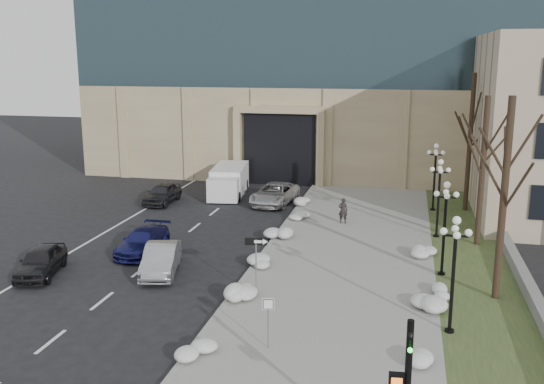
{
  "coord_description": "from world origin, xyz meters",
  "views": [
    {
      "loc": [
        6.35,
        -16.78,
        10.62
      ],
      "look_at": [
        -0.57,
        13.92,
        3.5
      ],
      "focal_mm": 40.0,
      "sensor_mm": 36.0,
      "label": 1
    }
  ],
  "objects_px": {
    "car_e": "(162,193)",
    "keep_sign": "(268,312)",
    "car_b": "(161,259)",
    "one_way_sign": "(260,248)",
    "box_truck": "(229,181)",
    "car_c": "(143,241)",
    "car_a": "(41,261)",
    "lamppost_d": "(435,168)",
    "lamppost_c": "(439,188)",
    "lamppost_b": "(445,216)",
    "pedestrian": "(343,211)",
    "lamppost_a": "(454,259)",
    "car_d": "(275,194)"
  },
  "relations": [
    {
      "from": "car_e",
      "to": "keep_sign",
      "type": "xyz_separation_m",
      "value": [
        12.73,
        -20.52,
        0.78
      ]
    },
    {
      "from": "car_b",
      "to": "one_way_sign",
      "type": "bearing_deg",
      "value": -33.08
    },
    {
      "from": "car_c",
      "to": "lamppost_a",
      "type": "xyz_separation_m",
      "value": [
        15.86,
        -6.67,
        2.42
      ]
    },
    {
      "from": "pedestrian",
      "to": "car_d",
      "type": "bearing_deg",
      "value": -39.71
    },
    {
      "from": "car_c",
      "to": "car_e",
      "type": "xyz_separation_m",
      "value": [
        -3.44,
        10.97,
        0.09
      ]
    },
    {
      "from": "pedestrian",
      "to": "box_truck",
      "type": "relative_size",
      "value": 0.24
    },
    {
      "from": "pedestrian",
      "to": "lamppost_d",
      "type": "height_order",
      "value": "lamppost_d"
    },
    {
      "from": "box_truck",
      "to": "car_b",
      "type": "bearing_deg",
      "value": -92.34
    },
    {
      "from": "car_d",
      "to": "car_e",
      "type": "bearing_deg",
      "value": -162.38
    },
    {
      "from": "car_c",
      "to": "keep_sign",
      "type": "bearing_deg",
      "value": -46.13
    },
    {
      "from": "lamppost_a",
      "to": "lamppost_d",
      "type": "xyz_separation_m",
      "value": [
        0.0,
        19.5,
        0.0
      ]
    },
    {
      "from": "pedestrian",
      "to": "lamppost_c",
      "type": "xyz_separation_m",
      "value": [
        5.74,
        -1.7,
        2.13
      ]
    },
    {
      "from": "car_c",
      "to": "pedestrian",
      "type": "distance_m",
      "value": 12.92
    },
    {
      "from": "car_e",
      "to": "one_way_sign",
      "type": "height_order",
      "value": "one_way_sign"
    },
    {
      "from": "car_c",
      "to": "lamppost_a",
      "type": "relative_size",
      "value": 0.95
    },
    {
      "from": "car_d",
      "to": "lamppost_c",
      "type": "distance_m",
      "value": 13.04
    },
    {
      "from": "car_e",
      "to": "lamppost_c",
      "type": "distance_m",
      "value": 19.98
    },
    {
      "from": "car_b",
      "to": "one_way_sign",
      "type": "xyz_separation_m",
      "value": [
        5.53,
        -1.89,
        1.56
      ]
    },
    {
      "from": "pedestrian",
      "to": "box_truck",
      "type": "distance_m",
      "value": 11.79
    },
    {
      "from": "car_e",
      "to": "box_truck",
      "type": "bearing_deg",
      "value": 43.81
    },
    {
      "from": "car_b",
      "to": "lamppost_b",
      "type": "height_order",
      "value": "lamppost_b"
    },
    {
      "from": "car_e",
      "to": "box_truck",
      "type": "distance_m",
      "value": 5.51
    },
    {
      "from": "car_b",
      "to": "lamppost_d",
      "type": "height_order",
      "value": "lamppost_d"
    },
    {
      "from": "one_way_sign",
      "to": "lamppost_b",
      "type": "distance_m",
      "value": 9.29
    },
    {
      "from": "car_c",
      "to": "car_a",
      "type": "bearing_deg",
      "value": -128.96
    },
    {
      "from": "car_e",
      "to": "lamppost_c",
      "type": "xyz_separation_m",
      "value": [
        19.3,
        -4.63,
        2.33
      ]
    },
    {
      "from": "car_d",
      "to": "car_a",
      "type": "bearing_deg",
      "value": -109.12
    },
    {
      "from": "lamppost_b",
      "to": "lamppost_c",
      "type": "distance_m",
      "value": 6.5
    },
    {
      "from": "car_e",
      "to": "one_way_sign",
      "type": "relative_size",
      "value": 1.57
    },
    {
      "from": "lamppost_a",
      "to": "box_truck",
      "type": "bearing_deg",
      "value": 125.59
    },
    {
      "from": "car_a",
      "to": "lamppost_b",
      "type": "xyz_separation_m",
      "value": [
        19.3,
        4.14,
        2.36
      ]
    },
    {
      "from": "car_a",
      "to": "lamppost_d",
      "type": "relative_size",
      "value": 0.88
    },
    {
      "from": "lamppost_b",
      "to": "pedestrian",
      "type": "bearing_deg",
      "value": 124.99
    },
    {
      "from": "car_e",
      "to": "lamppost_d",
      "type": "relative_size",
      "value": 0.91
    },
    {
      "from": "car_c",
      "to": "lamppost_d",
      "type": "xyz_separation_m",
      "value": [
        15.86,
        12.83,
        2.42
      ]
    },
    {
      "from": "lamppost_a",
      "to": "lamppost_d",
      "type": "bearing_deg",
      "value": 90.0
    },
    {
      "from": "car_b",
      "to": "car_e",
      "type": "xyz_separation_m",
      "value": [
        -5.69,
        13.75,
        0.01
      ]
    },
    {
      "from": "car_b",
      "to": "lamppost_a",
      "type": "xyz_separation_m",
      "value": [
        13.61,
        -3.88,
        2.35
      ]
    },
    {
      "from": "car_a",
      "to": "car_d",
      "type": "height_order",
      "value": "car_d"
    },
    {
      "from": "car_a",
      "to": "lamppost_b",
      "type": "height_order",
      "value": "lamppost_b"
    },
    {
      "from": "lamppost_a",
      "to": "lamppost_b",
      "type": "xyz_separation_m",
      "value": [
        0.0,
        6.5,
        0.0
      ]
    },
    {
      "from": "keep_sign",
      "to": "lamppost_d",
      "type": "bearing_deg",
      "value": 60.33
    },
    {
      "from": "car_d",
      "to": "pedestrian",
      "type": "xyz_separation_m",
      "value": [
        5.48,
        -4.52,
        0.19
      ]
    },
    {
      "from": "car_c",
      "to": "lamppost_d",
      "type": "height_order",
      "value": "lamppost_d"
    },
    {
      "from": "car_e",
      "to": "box_truck",
      "type": "relative_size",
      "value": 0.62
    },
    {
      "from": "car_e",
      "to": "lamppost_c",
      "type": "height_order",
      "value": "lamppost_c"
    },
    {
      "from": "car_d",
      "to": "lamppost_d",
      "type": "bearing_deg",
      "value": 7.89
    },
    {
      "from": "car_b",
      "to": "car_d",
      "type": "relative_size",
      "value": 0.82
    },
    {
      "from": "car_d",
      "to": "lamppost_d",
      "type": "distance_m",
      "value": 11.46
    },
    {
      "from": "car_b",
      "to": "lamppost_b",
      "type": "bearing_deg",
      "value": -3.37
    }
  ]
}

